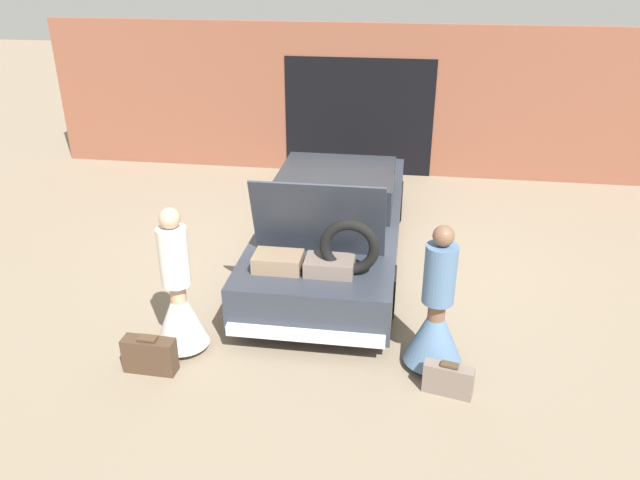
# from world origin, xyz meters

# --- Properties ---
(ground_plane) EXTENTS (40.00, 40.00, 0.00)m
(ground_plane) POSITION_xyz_m (0.00, 0.00, 0.00)
(ground_plane) COLOR #7F705B
(garage_wall_back) EXTENTS (12.00, 0.14, 2.80)m
(garage_wall_back) POSITION_xyz_m (0.00, 3.75, 1.39)
(garage_wall_back) COLOR brown
(garage_wall_back) RESTS_ON ground_plane
(car) EXTENTS (1.86, 4.88, 1.70)m
(car) POSITION_xyz_m (0.00, -0.00, 0.56)
(car) COLOR #2D333D
(car) RESTS_ON ground_plane
(person_left) EXTENTS (0.59, 0.59, 1.68)m
(person_left) POSITION_xyz_m (-1.36, -2.47, 0.60)
(person_left) COLOR tan
(person_left) RESTS_ON ground_plane
(person_right) EXTENTS (0.62, 0.62, 1.63)m
(person_right) POSITION_xyz_m (1.36, -2.39, 0.58)
(person_right) COLOR brown
(person_right) RESTS_ON ground_plane
(suitcase_beside_left_person) EXTENTS (0.56, 0.21, 0.42)m
(suitcase_beside_left_person) POSITION_xyz_m (-1.56, -2.91, 0.20)
(suitcase_beside_left_person) COLOR #473323
(suitcase_beside_left_person) RESTS_ON ground_plane
(suitcase_beside_right_person) EXTENTS (0.51, 0.25, 0.36)m
(suitcase_beside_right_person) POSITION_xyz_m (1.51, -2.83, 0.16)
(suitcase_beside_right_person) COLOR #75665B
(suitcase_beside_right_person) RESTS_ON ground_plane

